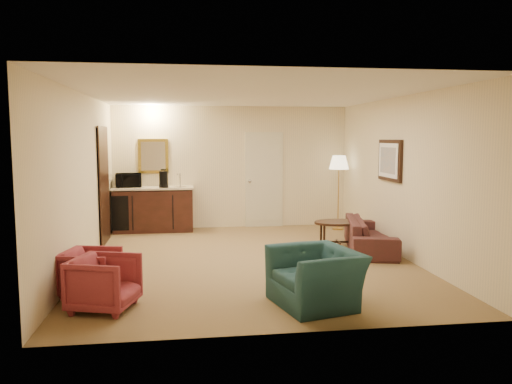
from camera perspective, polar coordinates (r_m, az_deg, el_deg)
ground at (r=7.99m, az=-0.78°, el=-7.79°), size 6.00×6.00×0.00m
room_walls at (r=8.50m, az=-2.10°, el=4.76°), size 5.02×6.01×2.61m
wetbar_cabinet at (r=10.53m, az=-11.61°, el=-1.94°), size 1.64×0.58×0.92m
sofa at (r=8.82m, az=12.90°, el=-4.17°), size 0.97×1.95×0.73m
teal_armchair at (r=5.87m, az=6.85°, el=-8.60°), size 0.87×1.13×0.87m
rose_chair_near at (r=6.52m, az=-18.35°, el=-8.45°), size 0.70×0.73×0.64m
rose_chair_far at (r=5.94m, az=-16.93°, el=-9.64°), size 0.78×0.81×0.68m
coffee_table at (r=8.82m, az=9.41°, el=-4.89°), size 0.91×0.67×0.49m
floor_lamp at (r=10.63m, az=9.40°, el=-0.05°), size 0.47×0.47×1.57m
waste_bin at (r=10.49m, az=-8.05°, el=-3.58°), size 0.30×0.30×0.32m
microwave at (r=10.57m, az=-14.37°, el=1.48°), size 0.54×0.34×0.35m
coffee_maker at (r=10.33m, az=-10.52°, el=1.43°), size 0.20×0.20×0.34m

